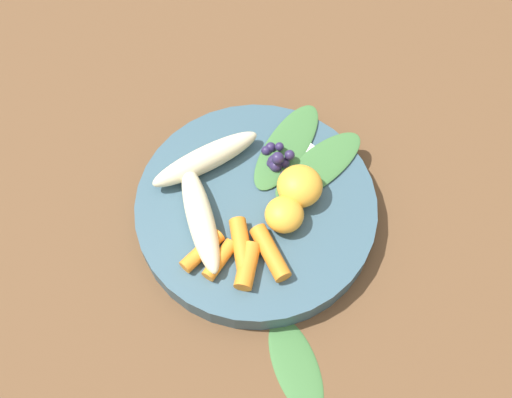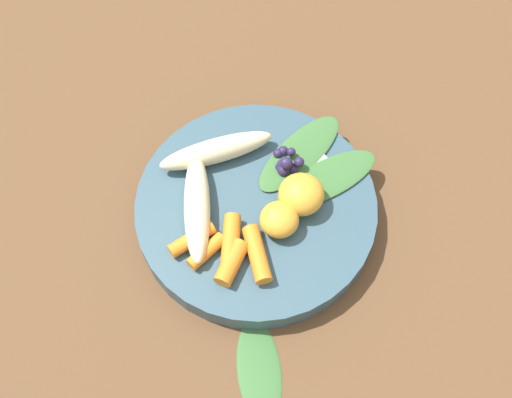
% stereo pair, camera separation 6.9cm
% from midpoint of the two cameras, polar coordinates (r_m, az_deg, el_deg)
% --- Properties ---
extents(ground_plane, '(2.40, 2.40, 0.00)m').
position_cam_midpoint_polar(ground_plane, '(0.73, 2.71, -1.78)').
color(ground_plane, brown).
extents(bowl, '(0.27, 0.27, 0.03)m').
position_cam_midpoint_polar(bowl, '(0.72, 2.76, -1.23)').
color(bowl, '#385666').
rests_on(bowl, ground_plane).
extents(banana_peeled_left, '(0.14, 0.03, 0.03)m').
position_cam_midpoint_polar(banana_peeled_left, '(0.68, -2.54, -1.00)').
color(banana_peeled_left, beige).
rests_on(banana_peeled_left, bowl).
extents(banana_peeled_right, '(0.07, 0.14, 0.03)m').
position_cam_midpoint_polar(banana_peeled_right, '(0.72, -0.91, 4.19)').
color(banana_peeled_right, beige).
rests_on(banana_peeled_right, bowl).
extents(orange_segment_near, '(0.05, 0.05, 0.04)m').
position_cam_midpoint_polar(orange_segment_near, '(0.69, 7.05, -0.20)').
color(orange_segment_near, '#F4A833').
rests_on(orange_segment_near, bowl).
extents(orange_segment_far, '(0.04, 0.04, 0.03)m').
position_cam_midpoint_polar(orange_segment_far, '(0.68, 5.07, -2.16)').
color(orange_segment_far, '#F4A833').
rests_on(orange_segment_far, bowl).
extents(carrot_front, '(0.04, 0.05, 0.02)m').
position_cam_midpoint_polar(carrot_front, '(0.68, -2.97, -3.98)').
color(carrot_front, orange).
rests_on(carrot_front, bowl).
extents(carrot_mid_left, '(0.04, 0.04, 0.01)m').
position_cam_midpoint_polar(carrot_mid_left, '(0.67, -1.59, -5.09)').
color(carrot_mid_left, orange).
rests_on(carrot_mid_left, bowl).
extents(carrot_mid_right, '(0.07, 0.02, 0.02)m').
position_cam_midpoint_polar(carrot_mid_right, '(0.67, 0.62, -4.33)').
color(carrot_mid_right, orange).
rests_on(carrot_mid_right, bowl).
extents(carrot_rear, '(0.05, 0.04, 0.02)m').
position_cam_midpoint_polar(carrot_rear, '(0.66, 0.75, -6.13)').
color(carrot_rear, orange).
rests_on(carrot_rear, bowl).
extents(carrot_small, '(0.07, 0.03, 0.02)m').
position_cam_midpoint_polar(carrot_small, '(0.67, 3.13, -5.36)').
color(carrot_small, orange).
rests_on(carrot_small, bowl).
extents(blueberry_pile, '(0.05, 0.04, 0.03)m').
position_cam_midpoint_polar(blueberry_pile, '(0.72, 5.53, 2.91)').
color(blueberry_pile, '#2D234C').
rests_on(blueberry_pile, bowl).
extents(coconut_shred_patch, '(0.05, 0.05, 0.00)m').
position_cam_midpoint_polar(coconut_shred_patch, '(0.73, 7.63, 2.62)').
color(coconut_shred_patch, white).
rests_on(coconut_shred_patch, bowl).
extents(kale_leaf_left, '(0.11, 0.14, 0.01)m').
position_cam_midpoint_polar(kale_leaf_left, '(0.72, 9.21, 1.60)').
color(kale_leaf_left, '#3D7038').
rests_on(kale_leaf_left, bowl).
extents(kale_leaf_right, '(0.13, 0.13, 0.01)m').
position_cam_midpoint_polar(kale_leaf_right, '(0.74, 6.72, 3.96)').
color(kale_leaf_right, '#3D7038').
rests_on(kale_leaf_right, bowl).
extents(kale_leaf_stray, '(0.11, 0.06, 0.01)m').
position_cam_midpoint_polar(kale_leaf_stray, '(0.67, 3.14, -15.63)').
color(kale_leaf_stray, '#3D7038').
rests_on(kale_leaf_stray, ground_plane).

